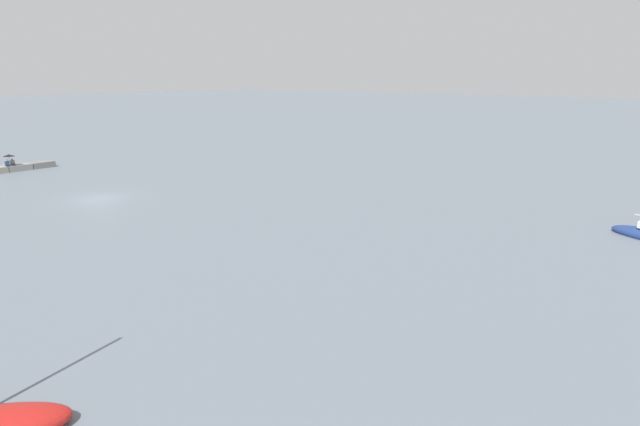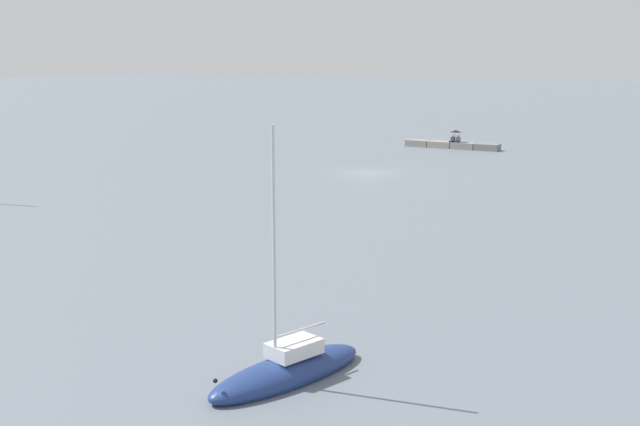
# 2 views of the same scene
# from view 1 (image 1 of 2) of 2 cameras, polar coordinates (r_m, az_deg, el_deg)

# --- Properties ---
(ground_plane) EXTENTS (500.00, 500.00, 0.00)m
(ground_plane) POSITION_cam_1_polar(r_m,az_deg,el_deg) (46.19, -23.62, 1.49)
(ground_plane) COLOR slate
(seawall_pier) EXTENTS (9.66, 1.44, 0.65)m
(seawall_pier) POSITION_cam_1_polar(r_m,az_deg,el_deg) (63.68, -31.86, 4.24)
(seawall_pier) COLOR slate
(seawall_pier) RESTS_ON ground_plane
(person_seated_grey_left) EXTENTS (0.46, 0.65, 0.73)m
(person_seated_grey_left) POSITION_cam_1_polar(r_m,az_deg,el_deg) (63.70, -31.34, 4.84)
(person_seated_grey_left) COLOR #1E2333
(person_seated_grey_left) RESTS_ON seawall_pier
(person_seated_blue_right) EXTENTS (0.46, 0.65, 0.73)m
(person_seated_blue_right) POSITION_cam_1_polar(r_m,az_deg,el_deg) (63.47, -31.79, 4.75)
(person_seated_blue_right) COLOR #1E2333
(person_seated_blue_right) RESTS_ON seawall_pier
(umbrella_open_black) EXTENTS (1.13, 1.13, 1.25)m
(umbrella_open_black) POSITION_cam_1_polar(r_m,az_deg,el_deg) (63.53, -31.68, 5.55)
(umbrella_open_black) COLOR black
(umbrella_open_black) RESTS_ON seawall_pier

